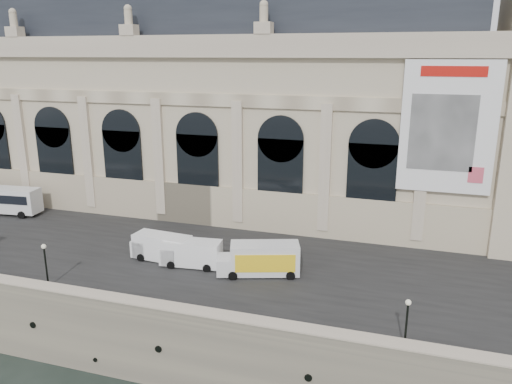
% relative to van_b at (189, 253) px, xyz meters
% --- Properties ---
extents(ground, '(260.00, 260.00, 0.00)m').
position_rel_van_b_xyz_m(ground, '(0.11, -10.41, -7.33)').
color(ground, black).
rests_on(ground, ground).
extents(quay, '(160.00, 70.00, 6.00)m').
position_rel_van_b_xyz_m(quay, '(0.11, 24.59, -4.33)').
color(quay, gray).
rests_on(quay, ground).
extents(street, '(160.00, 24.00, 0.06)m').
position_rel_van_b_xyz_m(street, '(0.11, 3.59, -1.30)').
color(street, '#2D2D2D').
rests_on(street, quay).
extents(parapet, '(160.00, 1.40, 1.21)m').
position_rel_van_b_xyz_m(parapet, '(0.11, -9.81, -0.71)').
color(parapet, gray).
rests_on(parapet, quay).
extents(museum, '(69.00, 18.70, 29.10)m').
position_rel_van_b_xyz_m(museum, '(-5.86, 20.45, 12.39)').
color(museum, '#C4B397').
rests_on(museum, quay).
extents(van_b, '(6.05, 2.89, 2.61)m').
position_rel_van_b_xyz_m(van_b, '(0.00, 0.00, 0.00)').
color(van_b, white).
rests_on(van_b, quay).
extents(van_c, '(6.15, 2.87, 2.66)m').
position_rel_van_b_xyz_m(van_c, '(-3.43, 0.48, 0.03)').
color(van_c, white).
rests_on(van_c, quay).
extents(box_truck, '(7.98, 4.65, 3.07)m').
position_rel_van_b_xyz_m(box_truck, '(7.23, 0.16, 0.21)').
color(box_truck, silver).
rests_on(box_truck, quay).
extents(lamp_left, '(0.42, 0.42, 4.11)m').
position_rel_van_b_xyz_m(lamp_left, '(-9.89, -8.08, 0.72)').
color(lamp_left, black).
rests_on(lamp_left, quay).
extents(lamp_right, '(0.41, 0.41, 3.99)m').
position_rel_van_b_xyz_m(lamp_right, '(20.49, -8.81, 0.65)').
color(lamp_right, black).
rests_on(lamp_right, quay).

